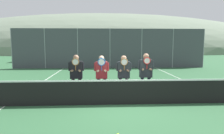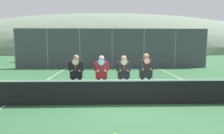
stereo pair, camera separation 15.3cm
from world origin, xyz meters
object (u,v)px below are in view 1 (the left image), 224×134
object	(u,v)px
car_far_left	(66,56)
car_center	(157,56)
car_left_of_center	(113,56)
player_center_right	(124,73)
player_rightmost	(146,72)
player_leftmost	(76,73)
player_center_left	(102,73)

from	to	relation	value
car_far_left	car_center	xyz separation A→B (m)	(9.70, -0.12, 0.01)
car_left_of_center	car_center	world-z (taller)	car_center
car_far_left	car_center	bearing A→B (deg)	-0.73
player_center_right	player_rightmost	bearing A→B (deg)	-5.66
player_leftmost	player_center_left	world-z (taller)	player_leftmost
car_left_of_center	car_center	xyz separation A→B (m)	(4.71, -0.25, 0.04)
player_center_right	car_far_left	distance (m)	13.99
player_center_left	car_far_left	size ratio (longest dim) A/B	0.38
player_leftmost	player_center_left	size ratio (longest dim) A/B	1.02
player_center_left	player_center_right	xyz separation A→B (m)	(0.89, 0.04, 0.01)
player_center_right	player_rightmost	world-z (taller)	player_rightmost
player_center_right	car_left_of_center	distance (m)	13.32
player_rightmost	car_left_of_center	bearing A→B (deg)	92.44
player_rightmost	player_center_right	bearing A→B (deg)	174.34
player_leftmost	player_rightmost	distance (m)	2.77
car_far_left	car_center	world-z (taller)	car_center
player_center_left	car_left_of_center	xyz separation A→B (m)	(1.21, 13.35, -0.17)
player_center_right	car_left_of_center	size ratio (longest dim) A/B	0.39
player_rightmost	car_left_of_center	size ratio (longest dim) A/B	0.41
player_center_right	car_center	world-z (taller)	car_center
car_far_left	player_center_left	bearing A→B (deg)	-74.02
player_center_left	player_rightmost	size ratio (longest dim) A/B	0.95
player_rightmost	player_leftmost	bearing A→B (deg)	-179.44
player_leftmost	car_left_of_center	world-z (taller)	player_leftmost
player_rightmost	car_far_left	size ratio (longest dim) A/B	0.40
player_center_right	car_far_left	xyz separation A→B (m)	(-4.68, 13.18, -0.16)
player_center_right	car_left_of_center	xyz separation A→B (m)	(0.31, 13.31, -0.19)
player_center_left	car_center	bearing A→B (deg)	65.68
car_far_left	car_center	size ratio (longest dim) A/B	1.14
player_leftmost	car_left_of_center	bearing A→B (deg)	80.70
player_center_right	car_center	distance (m)	13.99
car_center	player_rightmost	bearing A→B (deg)	-107.49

